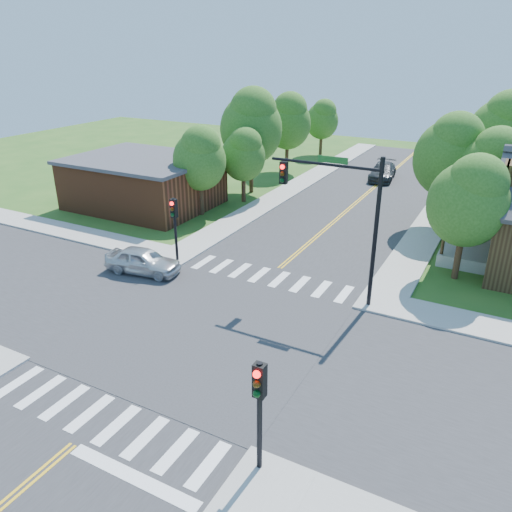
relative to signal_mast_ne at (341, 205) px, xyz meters
The scene contains 25 objects.
ground 8.37m from the signal_mast_ne, 125.00° to the right, with size 100.00×100.00×0.00m, color #2A561B.
road_ns 8.36m from the signal_mast_ne, 125.00° to the right, with size 10.00×90.00×0.04m, color #2D2D30.
road_ew 8.36m from the signal_mast_ne, 125.00° to the right, with size 90.00×10.00×0.04m, color #2D2D30.
intersection_patch 8.37m from the signal_mast_ne, 125.00° to the right, with size 10.20×10.20×0.06m, color #2D2D30.
sidewalk_nw 22.73m from the signal_mast_ne, 152.60° to the left, with size 40.00×40.00×0.14m.
crosswalk_north 6.23m from the signal_mast_ne, behind, with size 8.85×2.00×0.01m.
crosswalk_south 13.32m from the signal_mast_ne, 108.36° to the right, with size 8.85×2.00×0.01m.
centerline 8.34m from the signal_mast_ne, 125.00° to the right, with size 0.30×90.00×0.01m.
stop_bar 14.12m from the signal_mast_ne, 96.11° to the right, with size 4.60×0.45×0.09m, color white.
signal_mast_ne is the anchor object (origin of this frame).
signal_pole_se 11.55m from the signal_mast_ne, 81.44° to the right, with size 0.34×0.42×3.80m.
signal_pole_nw 9.76m from the signal_mast_ne, behind, with size 0.34×0.42×3.80m.
building_nw 19.87m from the signal_mast_ne, 157.21° to the left, with size 10.40×8.40×3.73m.
tree_e_a 7.20m from the signal_mast_ne, 46.45° to the left, with size 3.98×3.78×6.77m.
tree_e_b 13.27m from the signal_mast_ne, 66.21° to the left, with size 4.21×4.00×7.15m.
tree_e_c 21.07m from the signal_mast_ne, 75.20° to the left, with size 5.06×4.81×8.61m.
tree_e_d 29.84m from the signal_mast_ne, 79.76° to the left, with size 4.51×4.28×7.66m.
tree_w_a 15.17m from the signal_mast_ne, 149.04° to the left, with size 3.81×3.62×6.48m.
tree_w_b 19.27m from the signal_mast_ne, 130.71° to the left, with size 5.04×4.78×8.56m.
tree_w_c 26.26m from the signal_mast_ne, 119.90° to the left, with size 4.41×4.19×7.50m.
tree_w_d 34.09m from the signal_mast_ne, 112.38° to the left, with size 3.57×3.39×6.06m.
tree_house 13.38m from the signal_mast_ne, 77.77° to the left, with size 4.56×4.33×7.75m.
tree_bldg 16.95m from the signal_mast_ne, 134.54° to the left, with size 3.45×3.28×5.86m.
car_silver 11.23m from the signal_mast_ne, 168.46° to the right, with size 4.36×2.26×1.42m, color silver.
car_dgrey 24.61m from the signal_mast_ne, 99.59° to the left, with size 2.62×5.23×1.46m, color #303335.
Camera 1 is at (10.71, -15.40, 11.67)m, focal length 35.00 mm.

